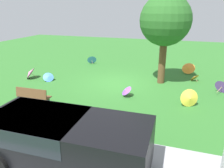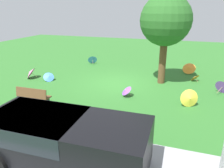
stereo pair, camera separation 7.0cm
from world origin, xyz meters
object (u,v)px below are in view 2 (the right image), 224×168
(parasol_blue_1, at_px, (49,77))
(park_bench, at_px, (33,96))
(van_dark, at_px, (61,138))
(parasol_blue_0, at_px, (92,59))
(parasol_purple_0, at_px, (126,90))
(parasol_orange_1, at_px, (189,68))
(shade_tree, at_px, (166,21))
(parasol_orange_0, at_px, (195,77))
(parasol_purple_1, at_px, (223,87))
(parasol_yellow_0, at_px, (190,98))
(parasol_pink_0, at_px, (30,73))

(parasol_blue_1, bearing_deg, park_bench, 113.14)
(van_dark, height_order, parasol_blue_0, van_dark)
(parasol_purple_0, relative_size, parasol_orange_1, 0.78)
(shade_tree, relative_size, parasol_orange_1, 5.16)
(shade_tree, distance_m, parasol_orange_0, 4.05)
(shade_tree, height_order, parasol_purple_1, shade_tree)
(van_dark, xyz_separation_m, parasol_purple_0, (-0.40, -5.62, -0.57))
(parasol_yellow_0, height_order, parasol_orange_1, parasol_yellow_0)
(parasol_yellow_0, xyz_separation_m, parasol_orange_0, (-0.33, -4.07, -0.18))
(parasol_yellow_0, bearing_deg, parasol_orange_0, -94.58)
(parasol_orange_0, bearing_deg, parasol_orange_1, -75.98)
(van_dark, bearing_deg, parasol_purple_0, -94.12)
(parasol_orange_0, bearing_deg, parasol_pink_0, 15.17)
(park_bench, distance_m, parasol_orange_0, 9.54)
(van_dark, height_order, parasol_purple_0, van_dark)
(parasol_purple_1, bearing_deg, parasol_orange_0, -51.50)
(parasol_blue_0, bearing_deg, parasol_purple_1, 157.34)
(parasol_orange_1, bearing_deg, van_dark, 72.25)
(parasol_blue_0, bearing_deg, van_dark, 109.26)
(van_dark, distance_m, parasol_orange_1, 11.39)
(parasol_purple_1, bearing_deg, van_dark, 55.98)
(shade_tree, distance_m, parasol_purple_1, 4.72)
(parasol_blue_1, xyz_separation_m, parasol_orange_1, (-8.32, -4.30, 0.18))
(park_bench, relative_size, parasol_blue_1, 1.96)
(shade_tree, bearing_deg, parasol_blue_1, 15.65)
(shade_tree, bearing_deg, parasol_yellow_0, 117.81)
(parasol_orange_1, bearing_deg, parasol_yellow_0, 90.37)
(parasol_pink_0, bearing_deg, parasol_orange_0, -164.83)
(park_bench, xyz_separation_m, shade_tree, (-5.29, -5.24, 3.19))
(shade_tree, relative_size, parasol_blue_0, 5.85)
(parasol_blue_0, relative_size, parasol_purple_1, 1.02)
(parasol_purple_0, height_order, parasol_purple_1, parasol_purple_1)
(van_dark, bearing_deg, parasol_yellow_0, -123.33)
(parasol_yellow_0, distance_m, parasol_blue_1, 8.44)
(parasol_purple_0, xyz_separation_m, parasol_pink_0, (6.71, -1.03, 0.05))
(shade_tree, bearing_deg, parasol_orange_0, -153.54)
(park_bench, xyz_separation_m, parasol_purple_0, (-3.82, -2.44, -0.13))
(parasol_orange_0, distance_m, parasol_orange_1, 1.50)
(parasol_pink_0, height_order, parasol_orange_0, parasol_pink_0)
(park_bench, bearing_deg, parasol_purple_1, -152.36)
(parasol_pink_0, distance_m, parasol_orange_1, 10.63)
(parasol_purple_0, bearing_deg, parasol_pink_0, -8.71)
(park_bench, distance_m, shade_tree, 8.10)
(parasol_blue_1, bearing_deg, parasol_yellow_0, 171.76)
(park_bench, distance_m, parasol_blue_1, 3.65)
(shade_tree, relative_size, parasol_orange_0, 7.05)
(parasol_pink_0, height_order, parasol_orange_1, parasol_orange_1)
(parasol_pink_0, relative_size, parasol_orange_1, 1.01)
(van_dark, height_order, park_bench, van_dark)
(parasol_blue_0, distance_m, parasol_pink_0, 5.39)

